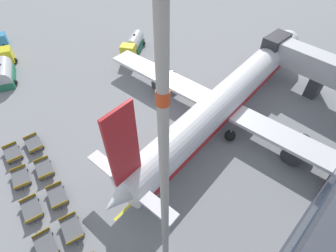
{
  "coord_description": "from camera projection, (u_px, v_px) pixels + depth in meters",
  "views": [
    {
      "loc": [
        28.64,
        -22.97,
        24.78
      ],
      "look_at": [
        12.63,
        -6.69,
        1.19
      ],
      "focal_mm": 28.0,
      "sensor_mm": 36.0,
      "label": 1
    }
  ],
  "objects": [
    {
      "name": "baggage_dolly_row_near_col_d",
      "position": [
        46.0,
        246.0,
        23.41
      ],
      "size": [
        3.48,
        2.11,
        0.92
      ],
      "color": "#515459",
      "rests_on": "ground_plane"
    },
    {
      "name": "jet_bridge",
      "position": [
        336.0,
        78.0,
        35.36
      ],
      "size": [
        18.61,
        4.8,
        6.48
      ],
      "color": "silver",
      "rests_on": "ground_plane"
    },
    {
      "name": "baggage_dolly_row_mid_a_col_d",
      "position": [
        72.0,
        229.0,
        24.5
      ],
      "size": [
        3.49,
        2.23,
        0.92
      ],
      "color": "#515459",
      "rests_on": "ground_plane"
    },
    {
      "name": "baggage_dolly_row_mid_a_col_a",
      "position": [
        34.0,
        144.0,
        31.74
      ],
      "size": [
        3.47,
        2.0,
        0.92
      ],
      "color": "#515459",
      "rests_on": "ground_plane"
    },
    {
      "name": "baggage_dolly_row_mid_a_col_c",
      "position": [
        57.0,
        196.0,
        26.87
      ],
      "size": [
        3.49,
        2.25,
        0.92
      ],
      "color": "#515459",
      "rests_on": "ground_plane"
    },
    {
      "name": "airplane",
      "position": [
        226.0,
        99.0,
        33.59
      ],
      "size": [
        38.43,
        40.88,
        13.05
      ],
      "color": "white",
      "rests_on": "ground_plane"
    },
    {
      "name": "baggage_dolly_row_near_col_c",
      "position": [
        32.0,
        209.0,
        25.85
      ],
      "size": [
        3.48,
        2.14,
        0.92
      ],
      "color": "#515459",
      "rests_on": "ground_plane"
    },
    {
      "name": "baggage_dolly_row_near_col_b",
      "position": [
        21.0,
        178.0,
        28.37
      ],
      "size": [
        3.49,
        2.24,
        0.92
      ],
      "color": "#515459",
      "rests_on": "ground_plane"
    },
    {
      "name": "stand_guidance_stripe",
      "position": [
        183.0,
        153.0,
        31.35
      ],
      "size": [
        1.95,
        21.79,
        0.01
      ],
      "color": "yellow",
      "rests_on": "ground_plane"
    },
    {
      "name": "apron_light_mast",
      "position": [
        164.0,
        171.0,
        12.88
      ],
      "size": [
        2.0,
        0.7,
        23.78
      ],
      "color": "#ADA89E",
      "rests_on": "ground_plane"
    },
    {
      "name": "fuel_tanker_primary",
      "position": [
        133.0,
        45.0,
        46.76
      ],
      "size": [
        5.93,
        7.32,
        2.87
      ],
      "color": "yellow",
      "rests_on": "ground_plane"
    },
    {
      "name": "baggage_dolly_row_near_col_a",
      "position": [
        13.0,
        153.0,
        30.72
      ],
      "size": [
        3.48,
        2.05,
        0.92
      ],
      "color": "#515459",
      "rests_on": "ground_plane"
    },
    {
      "name": "ground_plane",
      "position": [
        142.0,
        72.0,
        43.17
      ],
      "size": [
        500.0,
        500.0,
        0.0
      ],
      "primitive_type": "plane",
      "color": "gray"
    },
    {
      "name": "baggage_dolly_row_mid_a_col_b",
      "position": [
        44.0,
        169.0,
        29.22
      ],
      "size": [
        3.49,
        2.23,
        0.92
      ],
      "color": "#515459",
      "rests_on": "ground_plane"
    },
    {
      "name": "fuel_tanker_secondary",
      "position": [
        5.0,
        69.0,
        41.37
      ],
      "size": [
        9.54,
        5.95,
        3.02
      ],
      "color": "yellow",
      "rests_on": "ground_plane"
    }
  ]
}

